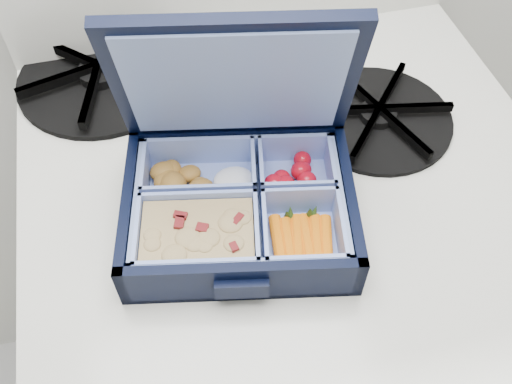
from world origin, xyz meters
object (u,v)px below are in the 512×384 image
object	(u,v)px
bento_box	(239,208)
fork	(238,131)
stove	(277,329)
burner_grate	(378,112)

from	to	relation	value
bento_box	fork	distance (m)	0.12
fork	stove	bearing A→B (deg)	-28.48
stove	fork	xyz separation A→B (m)	(-0.04, 0.05, 0.40)
burner_grate	fork	bearing A→B (deg)	172.71
stove	bento_box	distance (m)	0.43
bento_box	fork	xyz separation A→B (m)	(0.02, 0.11, -0.02)
bento_box	burner_grate	size ratio (longest dim) A/B	1.26
stove	burner_grate	xyz separation A→B (m)	(0.11, 0.03, 0.41)
stove	burner_grate	bearing A→B (deg)	17.75
bento_box	burner_grate	xyz separation A→B (m)	(0.17, 0.09, -0.01)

